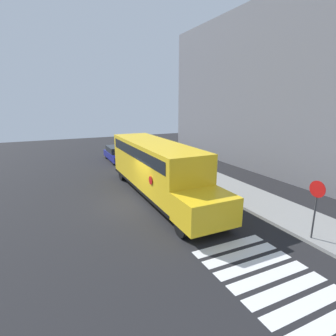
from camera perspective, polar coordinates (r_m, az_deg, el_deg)
The scene contains 7 objects.
ground_plane at distance 15.09m, azimuth -7.11°, elevation -7.77°, with size 60.00×60.00×0.00m, color black.
sidewalk_strip at distance 18.00m, azimuth 12.97°, elevation -4.10°, with size 44.00×3.00×0.15m.
building_backdrop at distance 21.82m, azimuth 28.06°, elevation 15.07°, with size 32.00×4.00×13.11m.
crosswalk_stripes at distance 9.78m, azimuth 22.71°, elevation -22.05°, with size 5.40×3.20×0.01m.
school_bus at distance 15.91m, azimuth -2.50°, elevation 0.51°, with size 11.61×2.57×3.24m.
parked_car at distance 26.10m, azimuth -10.87°, elevation 3.07°, with size 4.62×1.86×1.38m.
stop_sign at distance 12.09m, azimuth 29.50°, elevation -6.49°, with size 0.68×0.10×2.62m.
Camera 1 is at (13.35, -4.24, 5.62)m, focal length 28.00 mm.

